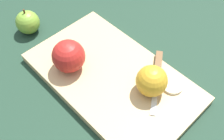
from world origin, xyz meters
name	(u,v)px	position (x,y,z in m)	size (l,w,h in m)	color
ground_plane	(112,80)	(0.00, 0.00, 0.00)	(4.00, 4.00, 0.00)	#1E3828
cutting_board	(112,78)	(0.00, 0.00, 0.01)	(0.45, 0.28, 0.02)	tan
apple_half_left	(69,56)	(-0.10, -0.05, 0.06)	(0.08, 0.08, 0.08)	red
apple_half_right	(152,81)	(0.10, 0.03, 0.06)	(0.07, 0.07, 0.07)	gold
knife	(158,69)	(0.08, 0.09, 0.03)	(0.11, 0.16, 0.02)	silver
apple_slice	(172,85)	(0.13, 0.07, 0.03)	(0.05, 0.05, 0.01)	#EFE5C6
apple_whole	(28,22)	(-0.30, -0.03, 0.03)	(0.07, 0.07, 0.08)	olive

